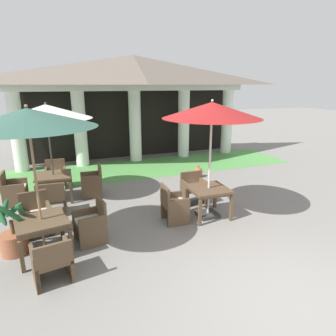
{
  "coord_description": "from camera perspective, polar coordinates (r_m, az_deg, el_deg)",
  "views": [
    {
      "loc": [
        -3.08,
        -2.88,
        3.18
      ],
      "look_at": [
        -0.2,
        4.69,
        0.85
      ],
      "focal_mm": 31.21,
      "sensor_mm": 36.0,
      "label": 1
    }
  ],
  "objects": [
    {
      "name": "patio_chair_near_foreground_north",
      "position": [
        8.1,
        4.95,
        -4.01
      ],
      "size": [
        0.63,
        0.54,
        0.85
      ],
      "rotation": [
        0.0,
        0.0,
        -3.17
      ],
      "color": "brown",
      "rests_on": "ground"
    },
    {
      "name": "background_pavilion",
      "position": [
        12.48,
        -6.82,
        16.39
      ],
      "size": [
        10.15,
        2.92,
        4.3
      ],
      "color": "white",
      "rests_on": "ground"
    },
    {
      "name": "ground_plane",
      "position": [
        5.28,
        22.29,
        -22.38
      ],
      "size": [
        60.0,
        60.0,
        0.0
      ],
      "primitive_type": "plane",
      "color": "gray"
    },
    {
      "name": "patio_umbrella_mid_right",
      "position": [
        8.47,
        -22.69,
        9.99
      ],
      "size": [
        2.38,
        2.38,
        2.74
      ],
      "color": "#2D2D2D",
      "rests_on": "ground"
    },
    {
      "name": "potted_palm_left_edge",
      "position": [
        6.52,
        -27.89,
        -11.93
      ],
      "size": [
        0.55,
        0.58,
        1.16
      ],
      "color": "#995638",
      "rests_on": "ground"
    },
    {
      "name": "patio_table_near_foreground",
      "position": [
        7.25,
        7.93,
        -4.61
      ],
      "size": [
        0.93,
        0.93,
        0.75
      ],
      "rotation": [
        0.0,
        0.0,
        -0.03
      ],
      "color": "brown",
      "rests_on": "ground"
    },
    {
      "name": "patio_chair_mid_left_south",
      "position": [
        5.4,
        -21.67,
        -16.42
      ],
      "size": [
        0.69,
        0.66,
        0.8
      ],
      "rotation": [
        0.0,
        0.0,
        0.18
      ],
      "color": "brown",
      "rests_on": "ground"
    },
    {
      "name": "patio_chair_mid_right_north",
      "position": [
        9.88,
        -21.05,
        -1.27
      ],
      "size": [
        0.63,
        0.52,
        0.9
      ],
      "rotation": [
        0.0,
        0.0,
        -3.19
      ],
      "color": "brown",
      "rests_on": "ground"
    },
    {
      "name": "lawn_strip",
      "position": [
        11.6,
        -4.63,
        0.08
      ],
      "size": [
        11.95,
        2.79,
        0.01
      ],
      "primitive_type": "cube",
      "color": "#519347",
      "rests_on": "ground"
    },
    {
      "name": "patio_chair_near_foreground_west",
      "position": [
        6.99,
        1.07,
        -7.27
      ],
      "size": [
        0.57,
        0.59,
        0.92
      ],
      "rotation": [
        0.0,
        0.0,
        -1.6
      ],
      "color": "brown",
      "rests_on": "ground"
    },
    {
      "name": "patio_table_mid_right",
      "position": [
        8.81,
        -21.43,
        -1.83
      ],
      "size": [
        0.99,
        0.99,
        0.75
      ],
      "rotation": [
        0.0,
        0.0,
        -0.04
      ],
      "color": "brown",
      "rests_on": "ground"
    },
    {
      "name": "patio_table_mid_left",
      "position": [
        6.11,
        -23.46,
        -10.06
      ],
      "size": [
        1.06,
        1.06,
        0.74
      ],
      "rotation": [
        0.0,
        0.0,
        0.18
      ],
      "color": "brown",
      "rests_on": "ground"
    },
    {
      "name": "patio_chair_mid_right_east",
      "position": [
        8.87,
        -14.51,
        -2.67
      ],
      "size": [
        0.6,
        0.58,
        0.92
      ],
      "rotation": [
        0.0,
        0.0,
        1.53
      ],
      "color": "brown",
      "rests_on": "ground"
    },
    {
      "name": "patio_umbrella_mid_left",
      "position": [
        5.58,
        -25.71,
        8.58
      ],
      "size": [
        2.34,
        2.34,
        2.86
      ],
      "color": "#2D2D2D",
      "rests_on": "ground"
    },
    {
      "name": "patio_umbrella_near_foreground",
      "position": [
        6.82,
        8.56,
        10.84
      ],
      "size": [
        2.29,
        2.29,
        2.86
      ],
      "color": "#2D2D2D",
      "rests_on": "ground"
    },
    {
      "name": "patio_chair_mid_right_south",
      "position": [
        7.89,
        -21.57,
        -5.75
      ],
      "size": [
        0.65,
        0.55,
        0.89
      ],
      "rotation": [
        0.0,
        0.0,
        -0.04
      ],
      "color": "brown",
      "rests_on": "ground"
    },
    {
      "name": "patio_chair_mid_left_east",
      "position": [
        6.35,
        -14.74,
        -10.37
      ],
      "size": [
        0.66,
        0.64,
        0.9
      ],
      "rotation": [
        0.0,
        0.0,
        -4.54
      ],
      "color": "brown",
      "rests_on": "ground"
    },
    {
      "name": "patio_chair_mid_right_west",
      "position": [
        9.01,
        -27.98,
        -3.8
      ],
      "size": [
        0.61,
        0.66,
        0.92
      ],
      "rotation": [
        0.0,
        0.0,
        -1.62
      ],
      "color": "brown",
      "rests_on": "ground"
    },
    {
      "name": "patio_chair_mid_left_north",
      "position": [
        7.05,
        -24.38,
        -8.53
      ],
      "size": [
        0.69,
        0.65,
        0.93
      ],
      "rotation": [
        0.0,
        0.0,
        -2.96
      ],
      "color": "brown",
      "rests_on": "ground"
    },
    {
      "name": "terracotta_urn",
      "position": [
        10.42,
        5.91,
        -0.77
      ],
      "size": [
        0.31,
        0.31,
        0.45
      ],
      "color": "#9E5633",
      "rests_on": "ground"
    }
  ]
}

